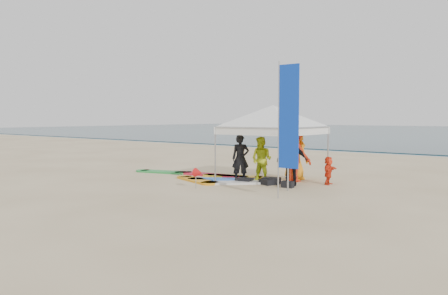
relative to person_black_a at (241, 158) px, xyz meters
name	(u,v)px	position (x,y,z in m)	size (l,w,h in m)	color
ground	(161,193)	(-0.59, -3.18, -0.81)	(120.00, 120.00, 0.00)	beige
shoreline_foam	(374,153)	(-0.59, 15.02, -0.80)	(160.00, 1.20, 0.01)	silver
person_black_a	(241,158)	(0.00, 0.00, 0.00)	(0.59, 0.39, 1.61)	black
person_yellow	(262,160)	(0.61, 0.37, -0.03)	(0.75, 0.59, 1.55)	#C9E01F
person_orange_a	(295,153)	(1.41, 1.26, 0.16)	(1.25, 0.72, 1.93)	red
person_black_b	(292,161)	(1.78, 0.34, 0.01)	(0.96, 0.40, 1.63)	black
person_orange_b	(295,152)	(1.19, 1.67, 0.16)	(0.95, 0.62, 1.94)	orange
person_seated	(329,171)	(2.61, 1.31, -0.34)	(0.86, 0.27, 0.92)	red
canopy_tent	(273,105)	(0.77, 0.82, 1.80)	(3.97, 3.97, 2.99)	#A5A5A8
feather_flag	(288,118)	(2.85, -1.82, 1.38)	(0.62, 0.04, 3.71)	#A5A5A8
marker_pennant	(199,173)	(-0.19, -1.95, -0.31)	(0.28, 0.28, 0.64)	#A5A5A8
gear_pile	(265,181)	(0.96, 0.07, -0.71)	(2.13, 0.76, 0.22)	black
surfboard_spread	(211,177)	(-1.37, 0.07, -0.77)	(5.87, 2.68, 0.07)	green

